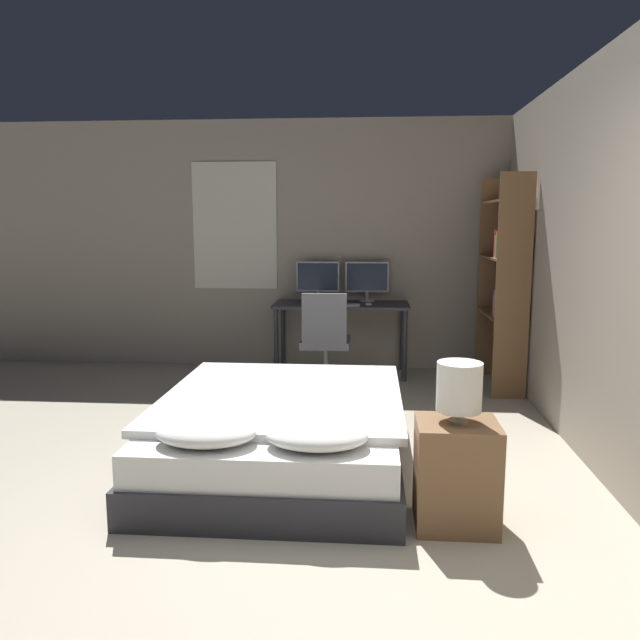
{
  "coord_description": "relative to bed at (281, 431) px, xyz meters",
  "views": [
    {
      "loc": [
        0.36,
        -2.65,
        1.61
      ],
      "look_at": [
        -0.08,
        2.78,
        0.75
      ],
      "focal_mm": 35.0,
      "sensor_mm": 36.0,
      "label": 1
    }
  ],
  "objects": [
    {
      "name": "bed",
      "position": [
        0.0,
        0.0,
        0.0
      ],
      "size": [
        1.58,
        2.04,
        0.54
      ],
      "color": "#2D2D33",
      "rests_on": "ground_plane"
    },
    {
      "name": "ground_plane",
      "position": [
        0.21,
        -1.29,
        -0.23
      ],
      "size": [
        20.0,
        20.0,
        0.0
      ],
      "primitive_type": "plane",
      "color": "#B2A893"
    },
    {
      "name": "computer_mouse",
      "position": [
        0.56,
        2.36,
        0.54
      ],
      "size": [
        0.07,
        0.05,
        0.04
      ],
      "color": "#B7B7BC",
      "rests_on": "desk"
    },
    {
      "name": "bedside_lamp",
      "position": [
        1.04,
        -0.75,
        0.53
      ],
      "size": [
        0.24,
        0.24,
        0.32
      ],
      "color": "gray",
      "rests_on": "nightstand"
    },
    {
      "name": "keyboard",
      "position": [
        0.28,
        2.36,
        0.54
      ],
      "size": [
        0.39,
        0.13,
        0.02
      ],
      "color": "#B7B7BC",
      "rests_on": "desk"
    },
    {
      "name": "office_chair",
      "position": [
        0.16,
        1.89,
        0.16
      ],
      "size": [
        0.52,
        0.52,
        0.96
      ],
      "color": "black",
      "rests_on": "ground_plane"
    },
    {
      "name": "bookshelf",
      "position": [
        1.85,
        2.09,
        0.89
      ],
      "size": [
        0.31,
        0.94,
        2.04
      ],
      "color": "brown",
      "rests_on": "ground_plane"
    },
    {
      "name": "nightstand",
      "position": [
        1.04,
        -0.75,
        0.05
      ],
      "size": [
        0.43,
        0.37,
        0.57
      ],
      "color": "brown",
      "rests_on": "ground_plane"
    },
    {
      "name": "wall_side_right",
      "position": [
        2.06,
        0.21,
        1.12
      ],
      "size": [
        0.06,
        12.0,
        2.7
      ],
      "color": "#9E9384",
      "rests_on": "ground_plane"
    },
    {
      "name": "monitor_right",
      "position": [
        0.54,
        2.76,
        0.77
      ],
      "size": [
        0.46,
        0.16,
        0.42
      ],
      "color": "#B7B7BC",
      "rests_on": "desk"
    },
    {
      "name": "monitor_left",
      "position": [
        0.01,
        2.76,
        0.77
      ],
      "size": [
        0.46,
        0.16,
        0.42
      ],
      "color": "#B7B7BC",
      "rests_on": "desk"
    },
    {
      "name": "desk",
      "position": [
        0.28,
        2.56,
        0.43
      ],
      "size": [
        1.41,
        0.61,
        0.76
      ],
      "color": "#38383D",
      "rests_on": "ground_plane"
    },
    {
      "name": "wall_back",
      "position": [
        0.2,
        2.93,
        1.12
      ],
      "size": [
        12.0,
        0.08,
        2.7
      ],
      "color": "#9E9384",
      "rests_on": "ground_plane"
    }
  ]
}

